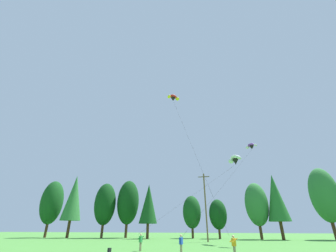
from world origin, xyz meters
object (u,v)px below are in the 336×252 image
Objects in this scene: kite_flyer_mid at (181,243)px; parafoil_kite_mid_purple at (251,146)px; kite_flyer_near at (141,241)px; parafoil_kite_far_red_yellow at (173,98)px; utility_pole at (206,204)px; backpack at (109,250)px; kite_flyer_far at (234,244)px; parafoil_kite_high_white at (235,160)px.

parafoil_kite_mid_purple is at bearing 54.93° from kite_flyer_mid.
kite_flyer_near is 0.09× the size of parafoil_kite_far_red_yellow.
utility_pole is at bearing 71.55° from kite_flyer_near.
backpack is (-17.42, -13.74, -14.56)m from parafoil_kite_mid_purple.
kite_flyer_mid is at bearing -93.41° from utility_pole.
kite_flyer_near is 1.00× the size of kite_flyer_far.
utility_pole is 7.04× the size of kite_flyer_near.
parafoil_kite_far_red_yellow reaches higher than utility_pole.
kite_flyer_mid is at bearing 165.70° from kite_flyer_far.
parafoil_kite_mid_purple reaches higher than parafoil_kite_high_white.
utility_pole is 21.03m from kite_flyer_mid.
kite_flyer_near and kite_flyer_mid have the same top height.
utility_pole is 22.58m from backpack.
utility_pole reaches higher than backpack.
kite_flyer_near is 20.24m from parafoil_kite_far_red_yellow.
utility_pole is at bearing 86.59° from kite_flyer_mid.
kite_flyer_mid is 22.08m from parafoil_kite_mid_purple.
parafoil_kite_mid_purple is (5.11, 15.35, 13.76)m from kite_flyer_far.
utility_pole reaches higher than kite_flyer_mid.
parafoil_kite_mid_purple is 15.60m from parafoil_kite_far_red_yellow.
kite_flyer_mid is at bearing -75.75° from backpack.
parafoil_kite_far_red_yellow is (-2.91, -14.75, 14.49)m from utility_pole.
kite_flyer_near is at bearing 155.23° from kite_flyer_mid.
kite_flyer_near is 5.32m from kite_flyer_mid.
kite_flyer_far is at bearing -108.40° from parafoil_kite_mid_purple.
parafoil_kite_far_red_yellow reaches higher than backpack.
parafoil_kite_far_red_yellow is at bearing 106.95° from kite_flyer_mid.
kite_flyer_far is 12.45m from backpack.
kite_flyer_far is (4.81, -1.23, 0.01)m from kite_flyer_mid.
utility_pole is 9.94m from parafoil_kite_high_white.
kite_flyer_far reaches higher than backpack.
kite_flyer_near is at bearing -141.11° from parafoil_kite_mid_purple.
kite_flyer_far is 4.23× the size of backpack.
kite_flyer_near is (-6.04, -18.11, -5.22)m from utility_pole.
kite_flyer_far is (9.64, -3.46, 0.00)m from kite_flyer_near.
kite_flyer_mid is 7.56m from backpack.
kite_flyer_far is at bearing -14.30° from kite_flyer_mid.
parafoil_kite_mid_purple reaches higher than kite_flyer_far.
kite_flyer_mid is 4.96m from kite_flyer_far.
parafoil_kite_mid_purple is at bearing -35.49° from utility_pole.
utility_pole is 0.79× the size of parafoil_kite_mid_purple.
backpack is at bearing -113.61° from utility_pole.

